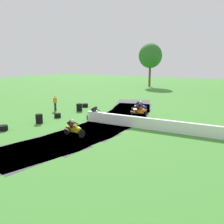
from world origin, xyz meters
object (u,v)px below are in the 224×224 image
track_marshal (55,103)px  traffic_cone (174,127)px  motorcycle_lead_yellow (74,128)px  motorcycle_trailing_orange (139,110)px  tire_stack_near (3,128)px  tire_stack_extra_a (85,105)px  tire_stack_mid_b (58,115)px  tire_stack_mid_a (39,119)px  motorcycle_chase_white (96,114)px  motorcycle_fourth_blue (140,107)px  tire_stack_far (79,107)px

track_marshal → traffic_cone: track_marshal is taller
motorcycle_lead_yellow → traffic_cone: 7.71m
motorcycle_trailing_orange → tire_stack_near: motorcycle_trailing_orange is taller
tire_stack_extra_a → track_marshal: track_marshal is taller
motorcycle_lead_yellow → tire_stack_near: bearing=-163.6°
tire_stack_near → track_marshal: size_ratio=0.42×
tire_stack_mid_b → traffic_cone: bearing=8.5°
tire_stack_near → tire_stack_mid_a: bearing=76.6°
tire_stack_mid_a → motorcycle_lead_yellow: bearing=-14.6°
motorcycle_trailing_orange → tire_stack_mid_a: (-6.39, -6.73, -0.24)m
motorcycle_lead_yellow → motorcycle_chase_white: bearing=105.3°
motorcycle_fourth_blue → tire_stack_mid_a: bearing=-124.8°
motorcycle_chase_white → motorcycle_fourth_blue: motorcycle_chase_white is taller
motorcycle_fourth_blue → traffic_cone: size_ratio=3.93×
motorcycle_chase_white → tire_stack_far: size_ratio=2.10×
tire_stack_mid_a → tire_stack_extra_a: (-1.12, 7.93, -0.20)m
motorcycle_trailing_orange → motorcycle_fourth_blue: same height
motorcycle_chase_white → motorcycle_fourth_blue: bearing=69.1°
tire_stack_mid_a → tire_stack_extra_a: 8.01m
motorcycle_chase_white → tire_stack_mid_b: (-3.94, -0.74, -0.46)m
motorcycle_trailing_orange → tire_stack_far: bearing=-172.0°
motorcycle_trailing_orange → tire_stack_mid_a: motorcycle_trailing_orange is taller
motorcycle_lead_yellow → motorcycle_chase_white: size_ratio=1.01×
tire_stack_near → tire_stack_far: (0.45, 8.78, 0.20)m
motorcycle_lead_yellow → motorcycle_fourth_blue: motorcycle_fourth_blue is taller
tire_stack_far → tire_stack_extra_a: size_ratio=1.21×
tire_stack_mid_a → traffic_cone: (10.58, 3.99, -0.18)m
motorcycle_chase_white → traffic_cone: motorcycle_chase_white is taller
motorcycle_lead_yellow → tire_stack_mid_a: motorcycle_lead_yellow is taller
motorcycle_fourth_blue → tire_stack_near: bearing=-119.8°
tire_stack_extra_a → motorcycle_trailing_orange: bearing=-9.1°
traffic_cone → track_marshal: bearing=177.3°
motorcycle_lead_yellow → motorcycle_trailing_orange: size_ratio=0.98×
tire_stack_extra_a → track_marshal: 3.70m
motorcycle_fourth_blue → tire_stack_mid_b: motorcycle_fourth_blue is taller
motorcycle_chase_white → tire_stack_mid_b: bearing=-169.3°
tire_stack_mid_b → track_marshal: size_ratio=0.38×
track_marshal → traffic_cone: size_ratio=3.70×
tire_stack_far → track_marshal: (-2.35, -1.19, 0.42)m
motorcycle_chase_white → tire_stack_near: 7.59m
tire_stack_mid_b → motorcycle_lead_yellow: bearing=-35.7°
motorcycle_trailing_orange → traffic_cone: (4.20, -2.74, -0.42)m
track_marshal → tire_stack_far: bearing=26.9°
motorcycle_lead_yellow → motorcycle_chase_white: (-1.21, 4.44, 0.03)m
motorcycle_chase_white → tire_stack_mid_a: size_ratio=2.10×
motorcycle_fourth_blue → traffic_cone: (4.83, -4.29, -0.42)m
tire_stack_far → traffic_cone: tire_stack_far is taller
track_marshal → tire_stack_mid_a: bearing=-60.5°
motorcycle_trailing_orange → motorcycle_fourth_blue: size_ratio=1.00×
tire_stack_mid_b → tire_stack_extra_a: size_ratio=0.93×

